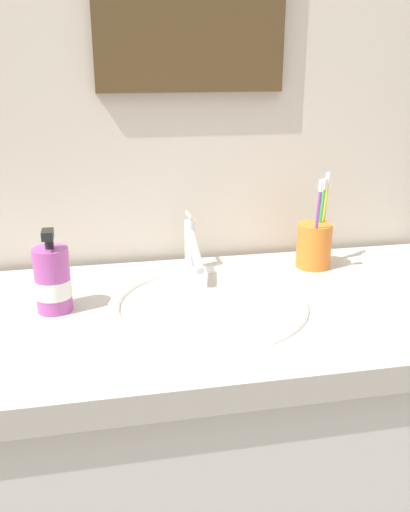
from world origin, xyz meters
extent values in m
cube|color=beige|center=(0.00, 0.31, 1.20)|extent=(2.39, 0.04, 2.40)
cube|color=silver|center=(0.00, 0.00, 0.39)|extent=(1.14, 0.51, 0.79)
cube|color=#BCB7AD|center=(0.00, 0.00, 0.81)|extent=(1.19, 0.55, 0.05)
ellipsoid|color=white|center=(-0.02, 0.01, 0.78)|extent=(0.33, 0.33, 0.12)
torus|color=white|center=(-0.02, 0.01, 0.84)|extent=(0.39, 0.39, 0.02)
cylinder|color=#595B60|center=(-0.02, 0.01, 0.72)|extent=(0.03, 0.03, 0.01)
cylinder|color=silver|center=(-0.02, 0.21, 0.89)|extent=(0.02, 0.02, 0.11)
cylinder|color=silver|center=(-0.02, 0.14, 0.90)|extent=(0.02, 0.13, 0.07)
cylinder|color=silver|center=(-0.02, 0.22, 0.96)|extent=(0.01, 0.05, 0.01)
cylinder|color=orange|center=(0.26, 0.17, 0.89)|extent=(0.08, 0.08, 0.10)
cylinder|color=green|center=(0.27, 0.18, 0.93)|extent=(0.02, 0.02, 0.18)
cube|color=white|center=(0.28, 0.18, 1.02)|extent=(0.02, 0.01, 0.02)
cylinder|color=purple|center=(0.25, 0.14, 0.94)|extent=(0.01, 0.03, 0.19)
cube|color=white|center=(0.25, 0.12, 1.03)|extent=(0.01, 0.02, 0.03)
cylinder|color=yellow|center=(0.29, 0.19, 0.94)|extent=(0.02, 0.03, 0.19)
cube|color=white|center=(0.29, 0.20, 1.03)|extent=(0.02, 0.02, 0.03)
cylinder|color=#B24CA5|center=(-0.30, 0.04, 0.90)|extent=(0.07, 0.07, 0.12)
cylinder|color=black|center=(-0.30, 0.04, 0.97)|extent=(0.02, 0.02, 0.02)
cube|color=black|center=(-0.30, 0.03, 0.99)|extent=(0.02, 0.04, 0.02)
cylinder|color=white|center=(-0.30, 0.04, 0.88)|extent=(0.07, 0.07, 0.03)
camera|label=1|loc=(-0.21, -0.95, 1.28)|focal=38.95mm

